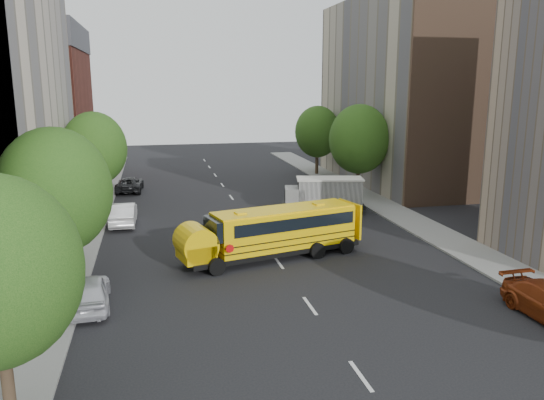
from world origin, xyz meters
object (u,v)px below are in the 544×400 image
object	(u,v)px
street_tree_5	(317,132)
school_bus	(272,231)
safari_truck	(324,194)
parked_car_4	(348,199)
parked_car_0	(89,292)
street_tree_2	(94,149)
parked_car_2	(130,184)
street_tree_1	(55,191)
street_tree_4	(359,139)
parked_car_1	(123,214)

from	to	relation	value
street_tree_5	school_bus	size ratio (longest dim) A/B	0.71
safari_truck	parked_car_4	world-z (taller)	safari_truck
safari_truck	parked_car_0	size ratio (longest dim) A/B	1.53
safari_truck	street_tree_2	bearing A→B (deg)	176.25
parked_car_0	parked_car_2	size ratio (longest dim) A/B	0.88
street_tree_1	street_tree_4	bearing A→B (deg)	39.29
street_tree_4	school_bus	size ratio (longest dim) A/B	0.77
street_tree_2	safari_truck	xyz separation A→B (m)	(17.21, -5.00, -3.40)
parked_car_4	safari_truck	bearing A→B (deg)	-147.76
parked_car_0	parked_car_1	bearing A→B (deg)	-96.64
parked_car_0	parked_car_4	world-z (taller)	parked_car_0
street_tree_2	parked_car_2	world-z (taller)	street_tree_2
street_tree_4	parked_car_0	world-z (taller)	street_tree_4
safari_truck	parked_car_2	world-z (taller)	safari_truck
safari_truck	parked_car_2	bearing A→B (deg)	154.47
parked_car_0	parked_car_4	bearing A→B (deg)	-141.77
street_tree_2	parked_car_2	xyz separation A→B (m)	(2.20, 6.72, -4.14)
school_bus	parked_car_1	xyz separation A→B (m)	(-8.60, 9.55, -0.83)
street_tree_2	parked_car_1	world-z (taller)	street_tree_2
street_tree_2	parked_car_4	world-z (taller)	street_tree_2
street_tree_4	parked_car_0	bearing A→B (deg)	-135.88
street_tree_5	street_tree_1	bearing A→B (deg)	-126.25
safari_truck	street_tree_4	bearing A→B (deg)	58.71
street_tree_2	street_tree_5	bearing A→B (deg)	28.61
parked_car_2	street_tree_1	bearing A→B (deg)	88.39
street_tree_5	safari_truck	world-z (taller)	street_tree_5
street_tree_4	parked_car_2	size ratio (longest dim) A/B	1.65
safari_truck	parked_car_1	xyz separation A→B (m)	(-15.01, -0.48, -0.63)
street_tree_4	parked_car_4	size ratio (longest dim) A/B	2.17
street_tree_2	parked_car_1	size ratio (longest dim) A/B	1.60
street_tree_1	street_tree_2	distance (m)	18.00
street_tree_2	street_tree_4	size ratio (longest dim) A/B	0.95
street_tree_2	street_tree_1	bearing A→B (deg)	-90.00
street_tree_1	parked_car_0	world-z (taller)	street_tree_1
street_tree_5	parked_car_1	xyz separation A→B (m)	(-19.80, -17.49, -3.91)
safari_truck	parked_car_2	distance (m)	19.06
street_tree_5	parked_car_4	size ratio (longest dim) A/B	2.01
safari_truck	parked_car_1	size ratio (longest dim) A/B	1.38
street_tree_2	parked_car_0	distance (m)	20.44
street_tree_4	safari_truck	bearing A→B (deg)	-133.74
school_bus	parked_car_4	xyz separation A→B (m)	(9.00, 11.46, -0.99)
street_tree_1	safari_truck	xyz separation A→B (m)	(17.21, 13.00, -3.52)
street_tree_5	safari_truck	distance (m)	17.96
parked_car_1	street_tree_4	bearing A→B (deg)	-163.35
street_tree_2	parked_car_4	size ratio (longest dim) A/B	2.06
street_tree_4	parked_car_4	xyz separation A→B (m)	(-2.20, -3.58, -4.44)
street_tree_4	school_bus	bearing A→B (deg)	-126.69
parked_car_0	school_bus	bearing A→B (deg)	-155.75
street_tree_5	street_tree_2	bearing A→B (deg)	-151.39
street_tree_2	street_tree_4	world-z (taller)	street_tree_4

